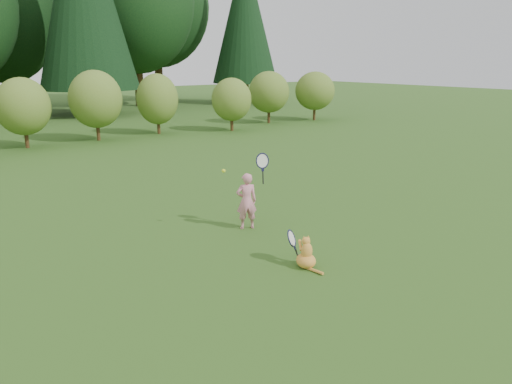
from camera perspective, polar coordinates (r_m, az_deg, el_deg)
ground at (r=9.16m, az=1.99°, el=-5.47°), size 100.00×100.00×0.00m
shrub_row at (r=20.49m, az=-21.53°, el=8.90°), size 28.00×3.00×2.80m
child at (r=9.59m, az=-1.02°, el=-0.88°), size 0.65×0.43×1.65m
cat at (r=7.95m, az=5.69°, el=-6.73°), size 0.49×0.79×0.70m
tennis_ball at (r=9.34m, az=-3.72°, el=2.43°), size 0.07×0.07×0.07m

